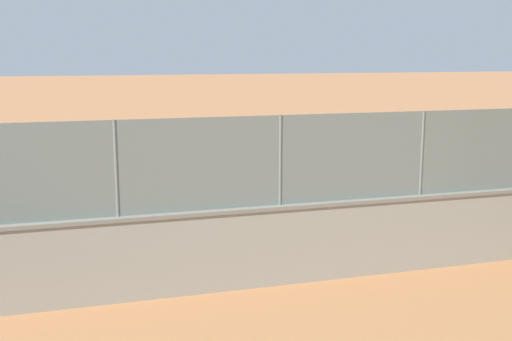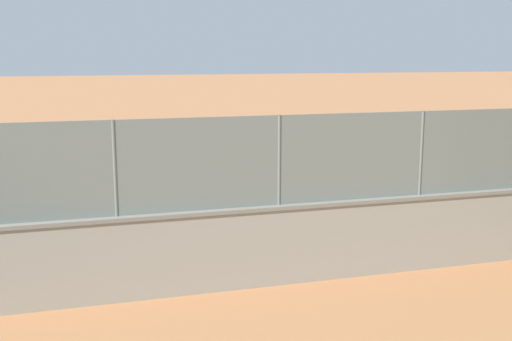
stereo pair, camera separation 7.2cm
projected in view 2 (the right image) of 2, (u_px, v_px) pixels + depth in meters
ground_plane at (207, 172)px, 25.10m from camera, size 260.00×260.00×0.00m
perimeter_wall at (417, 231)px, 13.65m from camera, size 33.31×1.66×1.70m
fence_panel_on_wall at (421, 153)px, 13.33m from camera, size 32.70×1.31×1.85m
player_near_wall_returning at (202, 173)px, 19.75m from camera, size 1.29×0.78×1.68m
player_baseline_waiting at (353, 162)px, 22.34m from camera, size 0.72×1.24×1.52m
player_crossing_court at (53, 153)px, 24.47m from camera, size 0.92×0.70×1.48m
sports_ball at (221, 170)px, 18.05m from camera, size 0.11×0.11×0.11m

